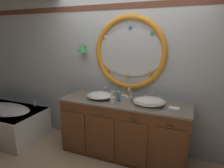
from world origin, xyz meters
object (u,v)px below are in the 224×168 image
at_px(sink_basin_left, 100,95).
at_px(bathtub, 6,120).
at_px(folded_hand_towel, 174,109).
at_px(toiletry_basket, 126,96).
at_px(toothbrush_holder_left, 113,100).
at_px(soap_dispenser, 119,97).
at_px(sink_basin_right, 149,101).
at_px(toothbrush_holder_right, 129,98).

bearing_deg(sink_basin_left, bathtub, -171.66).
bearing_deg(folded_hand_towel, bathtub, -176.09).
bearing_deg(folded_hand_towel, toiletry_basket, 161.39).
relative_size(toothbrush_holder_left, soap_dispenser, 1.26).
relative_size(sink_basin_left, soap_dispenser, 2.42).
bearing_deg(folded_hand_towel, sink_basin_right, 169.12).
bearing_deg(sink_basin_left, toiletry_basket, 27.44).
xyz_separation_m(soap_dispenser, toiletry_basket, (0.05, 0.20, -0.04)).
distance_m(bathtub, sink_basin_right, 2.73).
xyz_separation_m(toothbrush_holder_right, toiletry_basket, (-0.10, 0.16, -0.02)).
relative_size(sink_basin_left, toiletry_basket, 2.91).
bearing_deg(bathtub, toothbrush_holder_right, 7.43).
height_order(sink_basin_left, toiletry_basket, toiletry_basket).
bearing_deg(soap_dispenser, sink_basin_right, 0.98).
xyz_separation_m(sink_basin_left, toiletry_basket, (0.37, 0.19, -0.02)).
bearing_deg(toothbrush_holder_right, soap_dispenser, -165.71).
bearing_deg(toothbrush_holder_left, sink_basin_left, 150.90).
relative_size(toothbrush_holder_right, toiletry_basket, 1.60).
height_order(toothbrush_holder_right, toiletry_basket, toothbrush_holder_right).
bearing_deg(toothbrush_holder_left, toothbrush_holder_right, 44.99).
bearing_deg(toothbrush_holder_right, toiletry_basket, 122.70).
xyz_separation_m(sink_basin_right, toiletry_basket, (-0.42, 0.19, -0.03)).
height_order(toothbrush_holder_left, soap_dispenser, toothbrush_holder_left).
xyz_separation_m(sink_basin_left, soap_dispenser, (0.32, -0.01, 0.02)).
height_order(sink_basin_right, toothbrush_holder_left, toothbrush_holder_left).
height_order(toothbrush_holder_right, soap_dispenser, toothbrush_holder_right).
bearing_deg(toiletry_basket, soap_dispenser, -104.39).
xyz_separation_m(bathtub, toothbrush_holder_right, (2.33, 0.30, 0.63)).
bearing_deg(soap_dispenser, folded_hand_towel, -4.16).
bearing_deg(sink_basin_right, toiletry_basket, 155.36).
distance_m(toothbrush_holder_left, folded_hand_towel, 0.86).
bearing_deg(soap_dispenser, toothbrush_holder_right, 14.29).
height_order(sink_basin_right, toothbrush_holder_right, toothbrush_holder_right).
height_order(sink_basin_left, folded_hand_towel, sink_basin_left).
relative_size(sink_basin_right, folded_hand_towel, 3.08).
height_order(sink_basin_left, toothbrush_holder_left, toothbrush_holder_left).
bearing_deg(toothbrush_holder_left, sink_basin_right, 17.37).
height_order(bathtub, toiletry_basket, toiletry_basket).
bearing_deg(bathtub, soap_dispenser, 6.93).
height_order(folded_hand_towel, toiletry_basket, toiletry_basket).
height_order(soap_dispenser, folded_hand_towel, soap_dispenser).
xyz_separation_m(bathtub, sink_basin_left, (1.86, 0.27, 0.63)).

